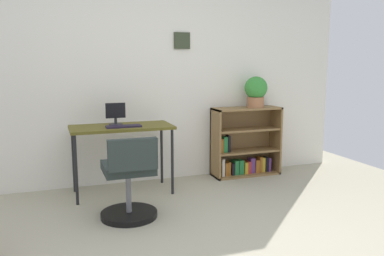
{
  "coord_description": "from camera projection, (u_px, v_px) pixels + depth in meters",
  "views": [
    {
      "loc": [
        -1.0,
        -2.48,
        1.41
      ],
      "look_at": [
        0.37,
        1.38,
        0.74
      ],
      "focal_mm": 37.29,
      "sensor_mm": 36.0,
      "label": 1
    }
  ],
  "objects": [
    {
      "name": "wall_back",
      "position": [
        140.0,
        79.0,
        4.66
      ],
      "size": [
        5.2,
        0.12,
        2.43
      ],
      "color": "silver",
      "rests_on": "ground_plane"
    },
    {
      "name": "bookshelf_low",
      "position": [
        243.0,
        145.0,
        5.04
      ],
      "size": [
        0.86,
        0.3,
        0.86
      ],
      "color": "olive",
      "rests_on": "ground_plane"
    },
    {
      "name": "office_chair",
      "position": [
        129.0,
        183.0,
        3.58
      ],
      "size": [
        0.52,
        0.55,
        0.78
      ],
      "color": "black",
      "rests_on": "ground_plane"
    },
    {
      "name": "keyboard",
      "position": [
        124.0,
        126.0,
        4.15
      ],
      "size": [
        0.36,
        0.13,
        0.02
      ],
      "primitive_type": "cube",
      "color": "#231C30",
      "rests_on": "desk"
    },
    {
      "name": "potted_plant_on_shelf",
      "position": [
        256.0,
        91.0,
        4.92
      ],
      "size": [
        0.28,
        0.28,
        0.38
      ],
      "color": "#9E6642",
      "rests_on": "bookshelf_low"
    },
    {
      "name": "monitor",
      "position": [
        115.0,
        114.0,
        4.29
      ],
      "size": [
        0.21,
        0.15,
        0.24
      ],
      "color": "#262628",
      "rests_on": "desk"
    },
    {
      "name": "desk",
      "position": [
        122.0,
        132.0,
        4.25
      ],
      "size": [
        1.07,
        0.51,
        0.74
      ],
      "color": "brown",
      "rests_on": "ground_plane"
    }
  ]
}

